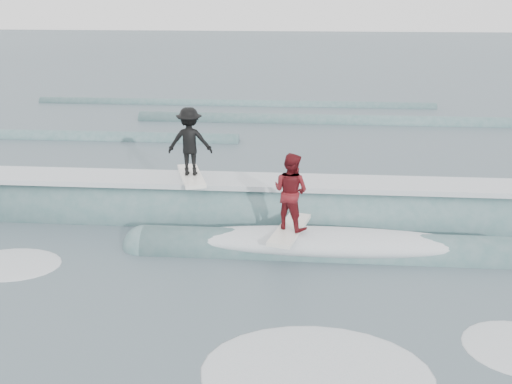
{
  "coord_description": "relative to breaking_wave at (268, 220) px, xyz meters",
  "views": [
    {
      "loc": [
        1.13,
        -9.1,
        6.09
      ],
      "look_at": [
        0.0,
        4.8,
        1.1
      ],
      "focal_mm": 40.0,
      "sensor_mm": 36.0,
      "label": 1
    }
  ],
  "objects": [
    {
      "name": "ground",
      "position": [
        -0.29,
        -5.44,
        -0.04
      ],
      "size": [
        160.0,
        160.0,
        0.0
      ],
      "primitive_type": "plane",
      "color": "#3D4E5A",
      "rests_on": "ground"
    },
    {
      "name": "breaking_wave",
      "position": [
        0.0,
        0.0,
        0.0
      ],
      "size": [
        23.08,
        3.83,
        2.09
      ],
      "color": "#3D6667",
      "rests_on": "ground"
    },
    {
      "name": "surfer_black",
      "position": [
        -2.19,
        0.36,
        2.05
      ],
      "size": [
        1.26,
        2.07,
        1.98
      ],
      "color": "white",
      "rests_on": "ground"
    },
    {
      "name": "surfer_red",
      "position": [
        0.63,
        -1.84,
        1.45
      ],
      "size": [
        1.14,
        2.07,
        1.97
      ],
      "color": "white",
      "rests_on": "ground"
    },
    {
      "name": "whitewater",
      "position": [
        -1.3,
        -6.27,
        -0.04
      ],
      "size": [
        14.44,
        8.19,
        0.1
      ],
      "color": "silver",
      "rests_on": "ground"
    },
    {
      "name": "far_swells",
      "position": [
        -3.24,
        12.21,
        -0.04
      ],
      "size": [
        38.67,
        8.65,
        0.8
      ],
      "color": "#3D6667",
      "rests_on": "ground"
    }
  ]
}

